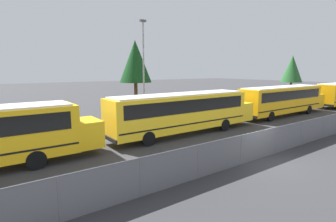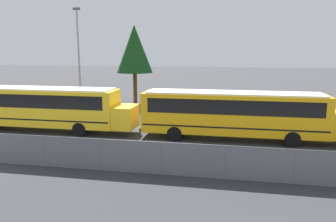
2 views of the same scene
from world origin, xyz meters
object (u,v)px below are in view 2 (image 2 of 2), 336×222
(school_bus_2, at_px, (42,105))
(light_pole, at_px, (79,58))
(school_bus_3, at_px, (237,112))
(tree_2, at_px, (134,49))

(school_bus_2, xyz_separation_m, light_pole, (0.07, 6.29, 3.30))
(school_bus_2, height_order, light_pole, light_pole)
(school_bus_3, height_order, light_pole, light_pole)
(school_bus_3, bearing_deg, tree_2, 129.25)
(tree_2, bearing_deg, school_bus_3, -50.75)
(school_bus_3, relative_size, tree_2, 1.57)
(school_bus_2, distance_m, tree_2, 14.54)
(school_bus_2, xyz_separation_m, tree_2, (3.18, 13.58, 4.10))
(light_pole, bearing_deg, tree_2, 66.86)
(light_pole, bearing_deg, school_bus_2, -90.62)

